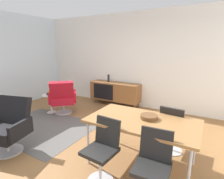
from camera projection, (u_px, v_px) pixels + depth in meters
The scene contains 15 objects.
ground_plane at pixel (78, 139), 3.53m from camera, with size 8.32×8.32×0.00m, color olive.
wall_back at pixel (132, 60), 5.40m from camera, with size 6.80×0.12×2.80m, color white.
sideboard at pixel (115, 91), 5.58m from camera, with size 1.60×0.45×0.72m.
vase_cobalt at pixel (108, 78), 5.60m from camera, with size 0.07×0.07×0.23m.
dining_table at pixel (142, 122), 2.63m from camera, with size 1.60×0.90×0.74m.
wooden_bowl_on_table at pixel (149, 117), 2.65m from camera, with size 0.26×0.26×0.06m, color brown.
dining_chair_front_left at pixel (103, 148), 2.38m from camera, with size 0.43×0.45×0.86m.
dining_chair_back_right at pixel (173, 127), 2.99m from camera, with size 0.43×0.45×0.86m.
dining_chair_front_right at pixel (153, 164), 2.04m from camera, with size 0.43×0.45×0.86m.
lounge_chair_red at pixel (63, 97), 4.83m from camera, with size 0.91×0.91×0.95m.
armchair_black_shell at pixel (8, 125), 3.07m from camera, with size 0.82×0.78×0.95m.
side_table_round at pixel (51, 101), 4.93m from camera, with size 0.44×0.44×0.52m.
fruit_bowl at pixel (50, 93), 4.88m from camera, with size 0.20×0.20×0.11m.
magazine_stack at pixel (4, 112), 4.67m from camera, with size 0.33×0.41×0.26m.
area_rug at pixel (43, 127), 4.06m from camera, with size 2.20×1.70×0.01m, color #595654.
Camera 1 is at (2.17, -2.45, 1.78)m, focal length 28.40 mm.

